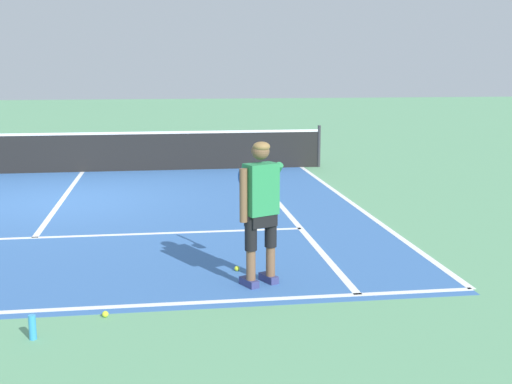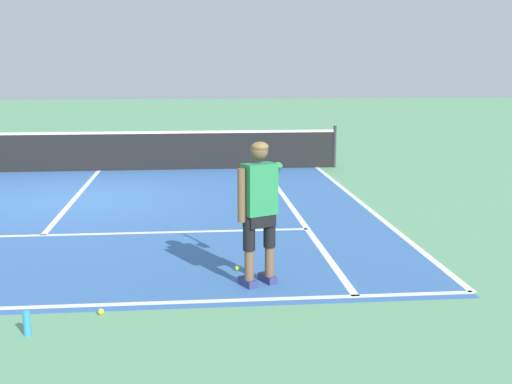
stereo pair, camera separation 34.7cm
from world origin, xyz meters
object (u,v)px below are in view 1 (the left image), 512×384
at_px(tennis_ball_near_feet, 237,268).
at_px(water_bottle, 32,327).
at_px(tennis_player, 260,203).
at_px(tennis_ball_by_baseline, 105,314).

distance_m(tennis_ball_near_feet, water_bottle, 2.85).
relative_size(tennis_player, tennis_ball_near_feet, 25.95).
relative_size(tennis_player, water_bottle, 7.08).
height_order(tennis_ball_near_feet, water_bottle, water_bottle).
distance_m(tennis_ball_by_baseline, water_bottle, 0.80).
bearing_deg(tennis_ball_by_baseline, tennis_ball_near_feet, 41.80).
bearing_deg(tennis_player, tennis_ball_by_baseline, -154.82).
height_order(tennis_player, tennis_ball_by_baseline, tennis_player).
distance_m(tennis_ball_near_feet, tennis_ball_by_baseline, 2.05).
xyz_separation_m(tennis_player, tennis_ball_by_baseline, (-1.74, -0.82, -0.96)).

